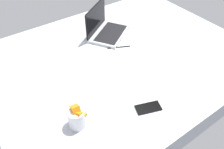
# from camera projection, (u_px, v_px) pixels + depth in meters

# --- Properties ---
(bed_mattress) EXTENTS (1.80, 1.40, 0.18)m
(bed_mattress) POSITION_uv_depth(u_px,v_px,m) (121.00, 64.00, 1.66)
(bed_mattress) COLOR #B7BCC6
(bed_mattress) RESTS_ON ground
(laptop) EXTENTS (0.40, 0.37, 0.23)m
(laptop) POSITION_uv_depth(u_px,v_px,m) (106.00, 29.00, 1.77)
(laptop) COLOR #B7BABC
(laptop) RESTS_ON bed_mattress
(snack_cup) EXTENTS (0.09, 0.09, 0.14)m
(snack_cup) POSITION_uv_depth(u_px,v_px,m) (77.00, 118.00, 1.13)
(snack_cup) COLOR silver
(snack_cup) RESTS_ON bed_mattress
(cell_phone) EXTENTS (0.15, 0.11, 0.01)m
(cell_phone) POSITION_uv_depth(u_px,v_px,m) (148.00, 108.00, 1.24)
(cell_phone) COLOR black
(cell_phone) RESTS_ON bed_mattress
(charger_cable) EXTENTS (0.16, 0.08, 0.01)m
(charger_cable) POSITION_uv_depth(u_px,v_px,m) (119.00, 47.00, 1.66)
(charger_cable) COLOR black
(charger_cable) RESTS_ON bed_mattress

